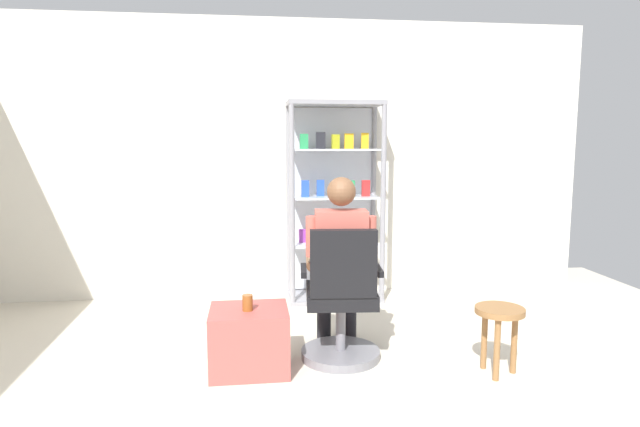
{
  "coord_description": "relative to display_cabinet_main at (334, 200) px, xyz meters",
  "views": [
    {
      "loc": [
        -0.4,
        -2.4,
        1.54
      ],
      "look_at": [
        0.11,
        1.54,
        1.0
      ],
      "focal_mm": 30.46,
      "sensor_mm": 36.0,
      "label": 1
    }
  ],
  "objects": [
    {
      "name": "wooden_stool",
      "position": [
        0.8,
        -1.91,
        -0.61
      ],
      "size": [
        0.32,
        0.32,
        0.45
      ],
      "color": "olive",
      "rests_on": "ground"
    },
    {
      "name": "storage_crate",
      "position": [
        -0.83,
        -1.65,
        -0.75
      ],
      "size": [
        0.52,
        0.44,
        0.43
      ],
      "primitive_type": "cube",
      "color": "#B24C47",
      "rests_on": "ground"
    },
    {
      "name": "back_wall",
      "position": [
        -0.4,
        0.24,
        0.39
      ],
      "size": [
        6.0,
        0.1,
        2.7
      ],
      "primitive_type": "cube",
      "color": "silver",
      "rests_on": "ground"
    },
    {
      "name": "office_chair",
      "position": [
        -0.19,
        -1.57,
        -0.57
      ],
      "size": [
        0.58,
        0.56,
        0.96
      ],
      "color": "slate",
      "rests_on": "ground"
    },
    {
      "name": "tea_glass",
      "position": [
        -0.83,
        -1.68,
        -0.49
      ],
      "size": [
        0.07,
        0.07,
        0.11
      ],
      "primitive_type": "cylinder",
      "color": "brown",
      "rests_on": "storage_crate"
    },
    {
      "name": "display_cabinet_main",
      "position": [
        0.0,
        0.0,
        0.0
      ],
      "size": [
        0.9,
        0.45,
        1.9
      ],
      "color": "gray",
      "rests_on": "ground"
    },
    {
      "name": "seated_shopkeeper",
      "position": [
        -0.17,
        -1.41,
        -0.25
      ],
      "size": [
        0.51,
        0.59,
        1.29
      ],
      "color": "black",
      "rests_on": "ground"
    }
  ]
}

